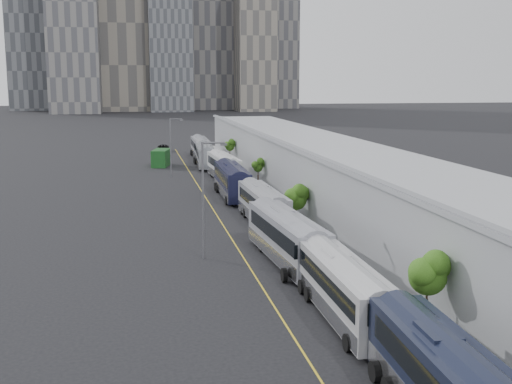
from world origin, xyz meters
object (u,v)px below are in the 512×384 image
object	(u,v)px
bus_2	(343,293)
bus_8	(201,149)
bus_4	(263,208)
shipping_container	(161,158)
suv	(164,148)
bus_7	(205,157)
bus_5	(232,184)
bus_6	(224,169)
street_lamp_near	(205,192)
bus_3	(287,241)
street_lamp_far	(172,143)

from	to	relation	value
bus_2	bus_8	size ratio (longest dim) A/B	0.97
bus_4	shipping_container	distance (m)	47.76
shipping_container	bus_8	bearing A→B (deg)	67.23
suv	bus_7	bearing A→B (deg)	-76.81
bus_5	bus_6	size ratio (longest dim) A/B	1.04
bus_2	bus_6	size ratio (longest dim) A/B	0.97
bus_8	suv	bearing A→B (deg)	117.72
bus_2	bus_6	world-z (taller)	bus_6
bus_6	bus_4	bearing A→B (deg)	-93.23
bus_4	street_lamp_near	bearing A→B (deg)	-122.87
bus_6	suv	distance (m)	41.50
bus_2	bus_3	bearing A→B (deg)	92.67
bus_2	shipping_container	world-z (taller)	bus_2
bus_3	suv	size ratio (longest dim) A/B	2.83
bus_6	street_lamp_near	bearing A→B (deg)	-102.92
street_lamp_far	street_lamp_near	bearing A→B (deg)	-90.08
bus_4	street_lamp_near	xyz separation A→B (m)	(-7.09, -11.68, 3.86)
bus_5	suv	world-z (taller)	bus_5
bus_5	bus_7	world-z (taller)	bus_5
bus_3	street_lamp_near	world-z (taller)	street_lamp_near
bus_2	bus_7	xyz separation A→B (m)	(-0.53, 71.65, 0.02)
bus_6	suv	size ratio (longest dim) A/B	2.70
bus_7	street_lamp_near	world-z (taller)	street_lamp_near
street_lamp_near	shipping_container	distance (m)	58.88
bus_6	bus_8	world-z (taller)	bus_8
bus_5	bus_2	bearing A→B (deg)	-88.81
street_lamp_far	bus_2	bearing A→B (deg)	-83.81
suv	bus_4	bearing A→B (deg)	-84.14
shipping_container	bus_7	bearing A→B (deg)	-2.68
bus_3	bus_8	distance (m)	71.91
bus_7	suv	size ratio (longest dim) A/B	2.68
bus_8	bus_6	bearing A→B (deg)	-88.11
bus_7	street_lamp_far	size ratio (longest dim) A/B	1.52
bus_4	bus_5	distance (m)	15.61
street_lamp_far	bus_3	bearing A→B (deg)	-82.79
street_lamp_far	bus_7	bearing A→B (deg)	60.00
bus_5	bus_6	xyz separation A→B (m)	(0.94, 13.93, -0.08)
street_lamp_far	bus_8	bearing A→B (deg)	74.08
street_lamp_near	suv	world-z (taller)	street_lamp_near
shipping_container	street_lamp_near	bearing A→B (deg)	-75.88
shipping_container	bus_3	bearing A→B (deg)	-70.14
bus_3	suv	bearing A→B (deg)	90.12
bus_2	bus_4	distance (m)	26.64
bus_5	shipping_container	distance (m)	32.32
bus_7	suv	bearing A→B (deg)	105.98
bus_7	street_lamp_far	world-z (taller)	street_lamp_far
bus_2	bus_8	bearing A→B (deg)	90.42
bus_3	street_lamp_near	xyz separation A→B (m)	(-6.20, 2.35, 3.75)
bus_6	bus_3	bearing A→B (deg)	-94.32
bus_8	suv	size ratio (longest dim) A/B	2.70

